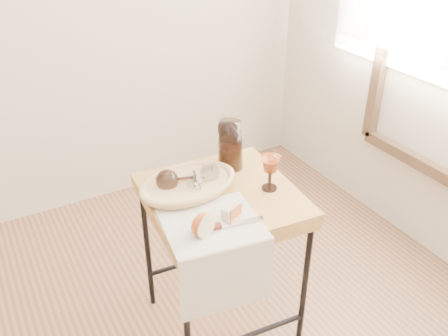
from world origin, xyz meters
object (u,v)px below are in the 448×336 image
goblet_lying_b (203,179)px  wine_goblet (270,172)px  tea_towel (212,224)px  side_table (222,263)px  table_knife (226,224)px  apple_half (202,224)px  goblet_lying_a (179,179)px  pitcher (230,145)px  bread_basket (189,186)px

goblet_lying_b → wine_goblet: size_ratio=0.84×
tea_towel → wine_goblet: 0.32m
side_table → table_knife: bearing=-115.0°
goblet_lying_b → tea_towel: bearing=-139.1°
side_table → apple_half: (-0.18, -0.19, 0.40)m
side_table → wine_goblet: bearing=-20.7°
wine_goblet → goblet_lying_a: bearing=153.6°
pitcher → goblet_lying_b: bearing=-167.4°
side_table → bread_basket: (-0.10, 0.07, 0.38)m
side_table → table_knife: (-0.09, -0.20, 0.37)m
tea_towel → pitcher: (0.25, 0.31, 0.10)m
goblet_lying_a → pitcher: size_ratio=0.57×
table_knife → goblet_lying_a: bearing=110.0°
side_table → wine_goblet: (0.18, -0.07, 0.43)m
goblet_lying_b → pitcher: size_ratio=0.52×
wine_goblet → apple_half: 0.38m
goblet_lying_a → goblet_lying_b: (0.08, -0.04, -0.00)m
side_table → pitcher: (0.13, 0.15, 0.46)m
bread_basket → apple_half: 0.28m
side_table → tea_towel: tea_towel is taller
pitcher → apple_half: bearing=-148.8°
bread_basket → goblet_lying_b: size_ratio=2.73×
side_table → goblet_lying_b: (-0.05, 0.05, 0.41)m
wine_goblet → goblet_lying_b: bearing=152.7°
pitcher → table_knife: size_ratio=0.99×
apple_half → goblet_lying_b: bearing=42.1°
pitcher → table_knife: pitcher is taller
apple_half → tea_towel: bearing=13.5°
goblet_lying_b → apple_half: 0.28m
goblet_lying_a → table_knife: bearing=114.7°
bread_basket → apple_half: (-0.08, -0.27, 0.02)m
tea_towel → wine_goblet: wine_goblet is taller
bread_basket → pitcher: 0.26m
bread_basket → pitcher: bearing=12.4°
goblet_lying_a → apple_half: bearing=96.5°
bread_basket → table_knife: 0.27m
side_table → pitcher: pitcher is taller
goblet_lying_b → table_knife: (-0.04, -0.25, -0.04)m
tea_towel → goblet_lying_b: 0.23m
goblet_lying_b → apple_half: size_ratio=1.42×
side_table → pitcher: size_ratio=2.90×
bread_basket → table_knife: bread_basket is taller
table_knife → side_table: bearing=76.5°
tea_towel → wine_goblet: size_ratio=2.16×
side_table → wine_goblet: wine_goblet is taller
wine_goblet → table_knife: size_ratio=0.62×
side_table → pitcher: bearing=50.2°
tea_towel → goblet_lying_a: size_ratio=2.35×
goblet_lying_b → pitcher: 0.21m
bread_basket → wine_goblet: size_ratio=2.28×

